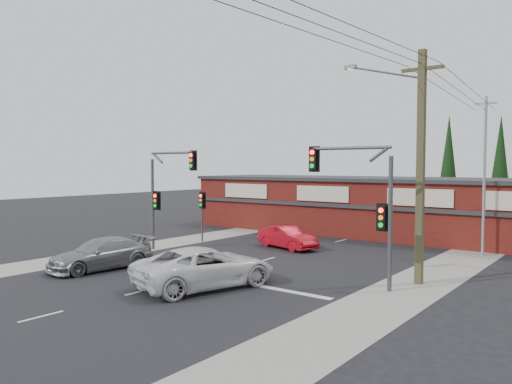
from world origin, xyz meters
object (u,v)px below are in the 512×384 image
Objects in this scene: red_sedan at (287,237)px; utility_pole at (418,159)px; white_suv at (205,267)px; silver_suv at (101,254)px; shop_building at (360,204)px.

red_sedan is 0.42× the size of utility_pole.
utility_pole is at bearing -122.53° from white_suv.
white_suv is at bearing -138.73° from utility_pole.
utility_pole is (6.81, 5.98, 4.55)m from white_suv.
shop_building reaches higher than silver_suv.
silver_suv is at bearing 20.50° from white_suv.
utility_pole reaches higher than white_suv.
white_suv is at bearing -150.03° from red_sedan.
utility_pole is at bearing 33.12° from silver_suv.
silver_suv is 15.59m from utility_pole.
white_suv is 1.45× the size of red_sedan.
silver_suv is at bearing -154.22° from utility_pole.
shop_building reaches higher than white_suv.
shop_building is at bearing 86.17° from silver_suv.
shop_building is (4.04, 20.47, 1.38)m from silver_suv.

